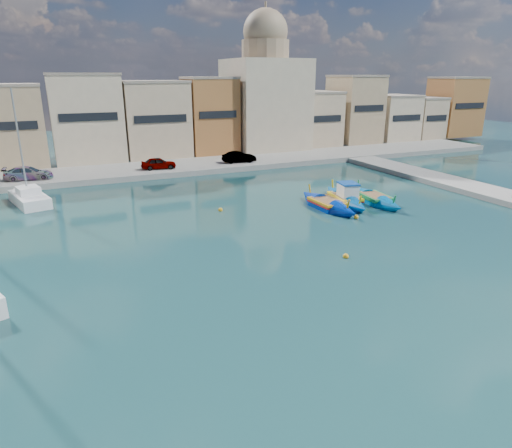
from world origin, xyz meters
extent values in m
plane|color=#163B42|center=(0.00, 0.00, 0.00)|extent=(160.00, 160.00, 0.00)
cube|color=gray|center=(0.00, 32.00, 0.30)|extent=(80.00, 8.00, 0.60)
cube|color=tan|center=(-21.91, 39.16, 4.97)|extent=(6.90, 6.32, 8.74)
cube|color=gray|center=(-21.91, 39.16, 9.49)|extent=(7.03, 6.44, 0.30)
cube|color=black|center=(-21.91, 35.95, 5.41)|extent=(5.52, 0.10, 0.90)
cube|color=#C1AF90|center=(-13.86, 39.12, 5.55)|extent=(7.88, 6.24, 9.89)
cube|color=gray|center=(-13.86, 39.12, 10.64)|extent=(8.04, 6.37, 0.30)
cube|color=black|center=(-13.86, 35.95, 6.04)|extent=(6.30, 0.10, 0.90)
cube|color=tan|center=(-5.74, 39.72, 5.09)|extent=(7.88, 7.44, 8.99)
cube|color=gray|center=(-5.74, 39.72, 9.74)|extent=(8.04, 7.59, 0.30)
cube|color=black|center=(-5.74, 35.95, 5.54)|extent=(6.30, 0.10, 0.90)
cube|color=#AB6A35|center=(1.54, 39.07, 5.31)|extent=(6.17, 6.13, 9.43)
cube|color=gray|center=(1.54, 39.07, 10.18)|extent=(6.29, 6.26, 0.30)
cube|color=black|center=(1.54, 35.95, 5.78)|extent=(4.93, 0.10, 0.90)
cube|color=tan|center=(9.05, 39.85, 3.63)|extent=(7.31, 7.69, 6.05)
cube|color=gray|center=(9.05, 39.85, 6.80)|extent=(7.46, 7.85, 0.30)
cube|color=black|center=(9.05, 35.95, 3.93)|extent=(5.85, 0.10, 0.90)
cube|color=tan|center=(17.02, 39.65, 4.31)|extent=(7.54, 7.30, 7.41)
cube|color=gray|center=(17.02, 39.65, 8.16)|extent=(7.69, 7.45, 0.30)
cube|color=black|center=(17.02, 35.95, 4.68)|extent=(6.03, 0.10, 0.90)
cube|color=tan|center=(24.93, 39.49, 5.42)|extent=(6.36, 6.97, 9.63)
cube|color=gray|center=(24.93, 39.49, 10.38)|extent=(6.48, 7.11, 0.30)
cube|color=black|center=(24.93, 35.95, 5.90)|extent=(5.09, 0.10, 0.90)
cube|color=#C1AF90|center=(32.15, 39.35, 3.93)|extent=(6.63, 6.70, 6.65)
cube|color=gray|center=(32.15, 39.35, 7.40)|extent=(6.76, 6.83, 0.30)
cube|color=black|center=(32.15, 35.95, 4.26)|extent=(5.30, 0.10, 0.90)
cube|color=tan|center=(38.26, 39.75, 3.70)|extent=(5.08, 7.51, 6.20)
cube|color=gray|center=(38.26, 39.75, 6.95)|extent=(5.18, 7.66, 0.30)
cube|color=black|center=(38.26, 35.95, 4.01)|extent=(4.06, 0.10, 0.90)
cube|color=#AB6A35|center=(45.15, 39.00, 5.27)|extent=(7.79, 6.00, 9.33)
cube|color=gray|center=(45.15, 39.00, 10.08)|extent=(7.95, 6.12, 0.30)
cube|color=black|center=(45.15, 35.95, 5.73)|extent=(6.23, 0.10, 0.90)
cube|color=#C1AF90|center=(10.00, 40.00, 6.60)|extent=(10.00, 10.00, 12.00)
cylinder|color=#9E8466|center=(10.00, 40.00, 13.80)|extent=(6.40, 6.40, 2.40)
sphere|color=#9E8466|center=(10.00, 40.00, 15.99)|extent=(6.00, 6.00, 6.00)
cylinder|color=#9E8466|center=(10.00, 40.00, 18.90)|extent=(0.30, 0.30, 1.60)
imported|color=#4C1919|center=(-7.56, 30.50, 1.24)|extent=(3.89, 1.88, 1.28)
imported|color=#4C1919|center=(2.08, 30.50, 1.25)|extent=(4.08, 1.76, 1.31)
imported|color=#4C1919|center=(-20.58, 30.50, 1.26)|extent=(4.69, 2.31, 1.31)
cube|color=#00559F|center=(4.39, 12.03, 0.20)|extent=(2.54, 3.46, 0.98)
cone|color=#00559F|center=(4.89, 14.58, 0.25)|extent=(2.50, 3.25, 2.46)
cone|color=#00559F|center=(3.88, 9.49, 0.25)|extent=(2.50, 3.25, 2.46)
cube|color=yellow|center=(4.39, 12.03, 0.61)|extent=(2.66, 3.65, 0.18)
cube|color=red|center=(4.39, 12.03, 0.43)|extent=(2.65, 3.54, 0.10)
cube|color=olive|center=(4.39, 12.03, 0.69)|extent=(2.20, 3.13, 0.06)
cylinder|color=yellow|center=(4.94, 14.83, 0.89)|extent=(0.23, 0.48, 1.07)
cylinder|color=yellow|center=(3.83, 9.23, 0.89)|extent=(0.23, 0.48, 1.07)
cube|color=white|center=(4.30, 11.59, 1.23)|extent=(1.66, 1.84, 1.08)
cube|color=#0F47A5|center=(4.30, 11.59, 1.83)|extent=(1.76, 1.96, 0.12)
cube|color=#005EA1|center=(6.88, 11.15, 0.19)|extent=(2.25, 3.32, 0.94)
cone|color=#005EA1|center=(7.19, 13.71, 0.24)|extent=(2.23, 3.09, 2.37)
cone|color=#005EA1|center=(6.56, 8.60, 0.24)|extent=(2.23, 3.09, 2.37)
cube|color=#1A8541|center=(6.88, 11.15, 0.58)|extent=(2.35, 3.50, 0.17)
cube|color=#197F33|center=(6.88, 11.15, 0.41)|extent=(2.35, 3.39, 0.09)
cube|color=olive|center=(6.88, 11.15, 0.66)|extent=(1.94, 3.00, 0.06)
cylinder|color=#1A8541|center=(7.22, 13.96, 0.85)|extent=(0.19, 0.46, 1.03)
cylinder|color=#1A8541|center=(6.53, 8.35, 0.85)|extent=(0.19, 0.46, 1.03)
cube|color=#0028A1|center=(2.12, 11.31, 0.20)|extent=(2.06, 3.05, 0.99)
cone|color=#0028A1|center=(2.06, 13.80, 0.25)|extent=(2.06, 2.87, 2.46)
cone|color=#0028A1|center=(2.18, 8.82, 0.25)|extent=(2.06, 2.87, 2.46)
cube|color=gold|center=(2.12, 11.31, 0.62)|extent=(2.14, 3.22, 0.18)
cube|color=red|center=(2.12, 11.31, 0.44)|extent=(2.16, 3.11, 0.10)
cube|color=olive|center=(2.12, 11.31, 0.70)|extent=(1.76, 2.77, 0.06)
cylinder|color=gold|center=(2.05, 14.04, 0.89)|extent=(0.15, 0.47, 1.08)
cylinder|color=gold|center=(2.18, 8.57, 0.89)|extent=(0.15, 0.47, 1.08)
cube|color=white|center=(-20.45, 22.74, 0.32)|extent=(3.50, 5.81, 1.19)
cone|color=white|center=(-21.34, 26.11, 0.32)|extent=(2.91, 3.56, 2.19)
cube|color=white|center=(-20.45, 22.74, 1.23)|extent=(2.08, 2.29, 0.64)
cylinder|color=#999EA3|center=(-20.54, 23.11, 5.02)|extent=(0.15, 0.15, 9.13)
sphere|color=#FFB11A|center=(-2.78, 1.66, 0.08)|extent=(0.36, 0.36, 0.36)
sphere|color=#FFB11A|center=(2.62, 7.99, 0.08)|extent=(0.36, 0.36, 0.36)
sphere|color=#FFB11A|center=(5.38, 15.54, 0.08)|extent=(0.36, 0.36, 0.36)
sphere|color=#FFB11A|center=(-6.28, 14.20, 0.08)|extent=(0.36, 0.36, 0.36)
camera|label=1|loc=(-18.35, -19.48, 10.60)|focal=32.00mm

